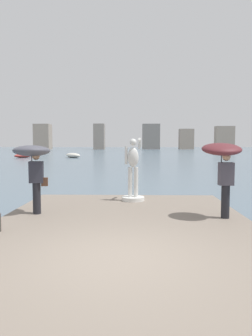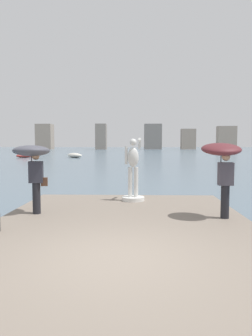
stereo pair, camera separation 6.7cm
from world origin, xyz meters
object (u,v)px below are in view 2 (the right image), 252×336
statue_white_figure (133,176)px  onlooker_right (222,158)px  boat_far (75,155)px  boat_leftward (26,155)px  onlooker_left (33,159)px

statue_white_figure → onlooker_right: (2.37, -2.50, 0.75)m
boat_far → boat_leftward: 8.64m
onlooker_left → boat_leftward: (-16.61, 45.95, -1.45)m
onlooker_left → onlooker_right: size_ratio=0.95×
onlooker_left → onlooker_right: bearing=-4.0°
onlooker_left → boat_leftward: size_ratio=0.46×
onlooker_right → boat_leftward: 51.19m
onlooker_right → boat_far: bearing=105.8°
onlooker_right → boat_leftward: bearing=115.2°
onlooker_left → boat_leftward: 48.88m
onlooker_left → onlooker_right: onlooker_right is taller
statue_white_figure → onlooker_left: statue_white_figure is taller
boat_far → boat_leftward: size_ratio=1.17×
statue_white_figure → onlooker_left: bearing=-142.4°
statue_white_figure → boat_leftward: bearing=113.9°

